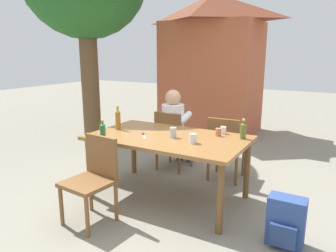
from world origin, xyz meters
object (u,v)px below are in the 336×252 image
at_px(bottle_olive, 243,130).
at_px(cup_steel, 173,133).
at_px(dining_table, 168,143).
at_px(person_in_white_shirt, 176,125).
at_px(table_knife, 144,136).
at_px(cup_white, 223,130).
at_px(chair_far_right, 225,145).
at_px(cup_glass, 193,138).
at_px(chair_far_left, 172,137).
at_px(bottle_amber, 118,119).
at_px(chair_near_left, 94,175).
at_px(bottle_green, 103,131).
at_px(cup_terracotta, 218,132).
at_px(backpack_by_near_side, 286,222).
at_px(brick_kiosk, 212,62).

relative_size(bottle_olive, cup_steel, 1.93).
distance_m(dining_table, person_in_white_shirt, 1.02).
bearing_deg(table_knife, cup_white, 35.73).
height_order(chair_far_right, bottle_olive, bottle_olive).
xyz_separation_m(cup_steel, table_knife, (-0.33, -0.10, -0.05)).
bearing_deg(chair_far_right, cup_glass, -92.14).
distance_m(chair_far_left, bottle_amber, 0.98).
bearing_deg(chair_near_left, bottle_olive, 44.10).
bearing_deg(bottle_green, chair_far_left, 82.82).
bearing_deg(person_in_white_shirt, cup_white, -29.34).
distance_m(cup_terracotta, cup_white, 0.13).
bearing_deg(chair_near_left, backpack_by_near_side, 15.53).
relative_size(bottle_green, cup_steel, 1.89).
relative_size(person_in_white_shirt, bottle_green, 5.33).
distance_m(cup_steel, table_knife, 0.35).
bearing_deg(dining_table, cup_steel, -18.60).
height_order(chair_near_left, chair_far_right, same).
relative_size(cup_white, backpack_by_near_side, 0.19).
relative_size(chair_far_left, chair_near_left, 1.00).
height_order(cup_white, backpack_by_near_side, cup_white).
distance_m(chair_far_left, table_knife, 1.00).
bearing_deg(bottle_green, chair_far_right, 52.92).
height_order(chair_near_left, bottle_olive, bottle_olive).
bearing_deg(cup_glass, bottle_amber, 174.61).
bearing_deg(chair_far_right, chair_far_left, -180.00).
xyz_separation_m(chair_near_left, table_knife, (0.14, 0.70, 0.27)).
distance_m(cup_steel, brick_kiosk, 3.56).
bearing_deg(chair_far_left, table_knife, -80.76).
bearing_deg(bottle_olive, cup_terracotta, -176.17).
xyz_separation_m(bottle_green, table_knife, (0.32, 0.33, -0.09)).
xyz_separation_m(cup_steel, brick_kiosk, (-0.90, 3.37, 0.68)).
xyz_separation_m(chair_far_right, person_in_white_shirt, (-0.81, 0.11, 0.17)).
distance_m(chair_far_right, bottle_amber, 1.45).
relative_size(dining_table, bottle_green, 8.07).
relative_size(bottle_amber, cup_steel, 2.59).
distance_m(chair_near_left, chair_far_right, 1.83).
height_order(chair_near_left, table_knife, chair_near_left).
xyz_separation_m(bottle_green, backpack_by_near_side, (1.96, 0.13, -0.63)).
bearing_deg(cup_white, chair_far_right, 104.66).
xyz_separation_m(chair_far_left, chair_near_left, (0.01, -1.65, 0.00)).
bearing_deg(chair_far_left, bottle_green, -97.18).
bearing_deg(chair_far_right, person_in_white_shirt, 172.30).
bearing_deg(chair_far_left, brick_kiosk, 99.40).
distance_m(chair_far_left, person_in_white_shirt, 0.20).
xyz_separation_m(chair_near_left, chair_far_right, (0.80, 1.65, 0.00)).
xyz_separation_m(bottle_amber, table_knife, (0.45, -0.11, -0.13)).
relative_size(cup_white, cup_steel, 0.74).
distance_m(chair_near_left, bottle_olive, 1.68).
bearing_deg(cup_glass, bottle_olive, 46.62).
relative_size(bottle_green, table_knife, 1.10).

